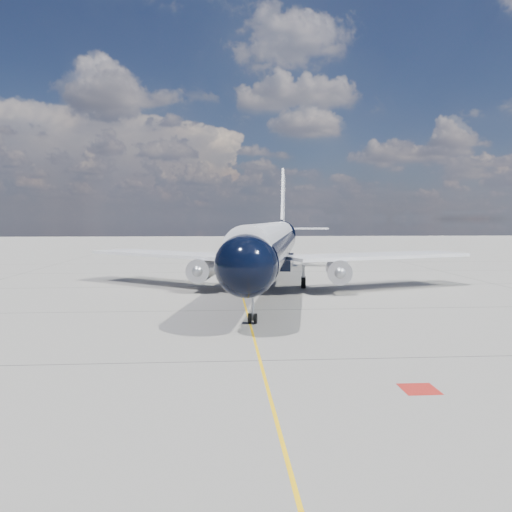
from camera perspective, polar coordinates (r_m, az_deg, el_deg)
name	(u,v)px	position (r m, az deg, el deg)	size (l,w,h in m)	color
ground	(238,281)	(61.85, -2.03, -2.84)	(320.00, 320.00, 0.00)	gray
taxiway_centerline	(240,286)	(56.89, -1.87, -3.46)	(0.16, 160.00, 0.01)	yellow
red_marking	(419,389)	(24.33, 18.16, -14.25)	(1.60, 1.60, 0.01)	maroon
main_airliner	(272,244)	(55.49, 1.86, 1.34)	(43.50, 53.50, 15.52)	black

